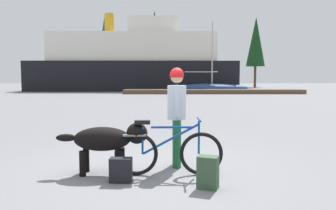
{
  "coord_description": "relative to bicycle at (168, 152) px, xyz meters",
  "views": [
    {
      "loc": [
        0.26,
        -5.36,
        1.53
      ],
      "look_at": [
        0.33,
        0.73,
        1.03
      ],
      "focal_mm": 35.49,
      "sensor_mm": 36.0,
      "label": 1
    }
  ],
  "objects": [
    {
      "name": "ground_plane",
      "position": [
        -0.32,
        0.26,
        -0.37
      ],
      "size": [
        160.0,
        160.0,
        0.0
      ],
      "primitive_type": "plane",
      "color": "slate"
    },
    {
      "name": "bicycle",
      "position": [
        0.0,
        0.0,
        0.0
      ],
      "size": [
        1.7,
        0.44,
        0.89
      ],
      "color": "black",
      "rests_on": "ground_plane"
    },
    {
      "name": "dog",
      "position": [
        -0.95,
        0.09,
        0.18
      ],
      "size": [
        1.45,
        0.45,
        0.82
      ],
      "color": "black",
      "rests_on": "ground_plane"
    },
    {
      "name": "dock_pier",
      "position": [
        4.61,
        26.25,
        -0.17
      ],
      "size": [
        16.87,
        2.14,
        0.4
      ],
      "primitive_type": "cube",
      "color": "brown",
      "rests_on": "ground_plane"
    },
    {
      "name": "pine_tree_center",
      "position": [
        -1.5,
        47.11,
        6.61
      ],
      "size": [
        3.93,
        3.93,
        11.82
      ],
      "color": "#4C331E",
      "rests_on": "ground_plane"
    },
    {
      "name": "pine_tree_far_right",
      "position": [
        14.1,
        46.42,
        6.61
      ],
      "size": [
        2.88,
        2.88,
        10.79
      ],
      "color": "#4C331E",
      "rests_on": "ground_plane"
    },
    {
      "name": "pine_tree_far_left",
      "position": [
        -9.06,
        46.72,
        6.8
      ],
      "size": [
        2.89,
        2.89,
        11.43
      ],
      "color": "#4C331E",
      "rests_on": "ground_plane"
    },
    {
      "name": "sailboat_moored",
      "position": [
        4.94,
        29.45,
        0.11
      ],
      "size": [
        7.58,
        2.12,
        7.24
      ],
      "color": "navy",
      "rests_on": "ground_plane"
    },
    {
      "name": "ferry_boat",
      "position": [
        -3.5,
        34.16,
        2.78
      ],
      "size": [
        23.32,
        7.41,
        8.92
      ],
      "color": "black",
      "rests_on": "ground_plane"
    },
    {
      "name": "person_cyclist",
      "position": [
        0.16,
        0.54,
        0.65
      ],
      "size": [
        0.32,
        0.53,
        1.7
      ],
      "color": "#19592D",
      "rests_on": "ground_plane"
    },
    {
      "name": "handbag_pannier",
      "position": [
        -0.69,
        -0.33,
        -0.19
      ],
      "size": [
        0.33,
        0.2,
        0.36
      ],
      "primitive_type": "cube",
      "rotation": [
        0.0,
        0.0,
        -0.05
      ],
      "color": "black",
      "rests_on": "ground_plane"
    },
    {
      "name": "backpack",
      "position": [
        0.55,
        -0.62,
        -0.15
      ],
      "size": [
        0.33,
        0.29,
        0.45
      ],
      "primitive_type": "cube",
      "rotation": [
        0.0,
        0.0,
        -0.36
      ],
      "color": "#334C33",
      "rests_on": "ground_plane"
    }
  ]
}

